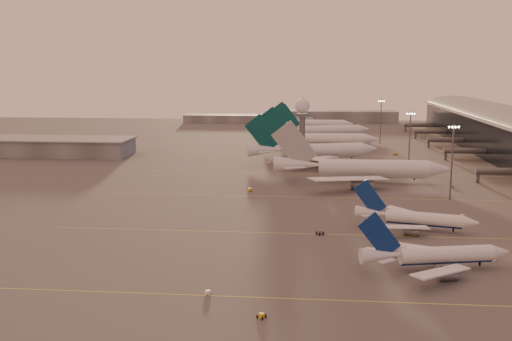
{
  "coord_description": "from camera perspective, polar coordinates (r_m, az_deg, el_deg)",
  "views": [
    {
      "loc": [
        9.26,
        -142.91,
        43.66
      ],
      "look_at": [
        -9.59,
        58.06,
        8.26
      ],
      "focal_mm": 42.0,
      "sensor_mm": 36.0,
      "label": 1
    }
  ],
  "objects": [
    {
      "name": "greentail_a",
      "position": [
        275.19,
        5.5,
        1.61
      ],
      "size": [
        60.92,
        48.55,
        22.64
      ],
      "color": "white",
      "rests_on": "ground"
    },
    {
      "name": "radar_tower",
      "position": [
        263.93,
        4.43,
        4.98
      ],
      "size": [
        6.4,
        6.4,
        31.1
      ],
      "color": "#56585D",
      "rests_on": "ground"
    },
    {
      "name": "mast_c",
      "position": [
        257.91,
        14.43,
        2.97
      ],
      "size": [
        3.6,
        0.56,
        25.0
      ],
      "color": "#56585D",
      "rests_on": "ground"
    },
    {
      "name": "widebody_white",
      "position": [
        229.21,
        10.0,
        -0.15
      ],
      "size": [
        66.8,
        53.54,
        23.5
      ],
      "color": "white",
      "rests_on": "ground"
    },
    {
      "name": "distant_horizon",
      "position": [
        469.79,
        4.55,
        5.06
      ],
      "size": [
        165.0,
        37.5,
        9.0
      ],
      "color": "slate",
      "rests_on": "ground"
    },
    {
      "name": "gsv_tug_hangar",
      "position": [
        304.79,
        13.13,
        1.55
      ],
      "size": [
        3.96,
        2.71,
        1.05
      ],
      "color": "gold",
      "rests_on": "ground"
    },
    {
      "name": "ground",
      "position": [
        149.72,
        1.59,
        -7.01
      ],
      "size": [
        700.0,
        700.0,
        0.0
      ],
      "primitive_type": "plane",
      "color": "#504E4E",
      "rests_on": "ground"
    },
    {
      "name": "taxiway_markings",
      "position": [
        204.7,
        11.06,
        -2.55
      ],
      "size": [
        180.0,
        185.25,
        0.02
      ],
      "color": "#DDD14E",
      "rests_on": "ground"
    },
    {
      "name": "gsv_catering_a",
      "position": [
        146.74,
        21.76,
        -7.37
      ],
      "size": [
        4.72,
        3.29,
        3.55
      ],
      "color": "white",
      "rests_on": "ground"
    },
    {
      "name": "gsv_catering_b",
      "position": [
        227.98,
        18.27,
        -1.11
      ],
      "size": [
        4.94,
        2.87,
        3.81
      ],
      "color": "#5D6063",
      "rests_on": "ground"
    },
    {
      "name": "greentail_b",
      "position": [
        318.32,
        6.12,
        2.73
      ],
      "size": [
        62.48,
        50.39,
        22.68
      ],
      "color": "white",
      "rests_on": "ground"
    },
    {
      "name": "gsv_truck_b",
      "position": [
        184.58,
        19.14,
        -3.96
      ],
      "size": [
        5.4,
        3.27,
        2.05
      ],
      "color": "white",
      "rests_on": "ground"
    },
    {
      "name": "mast_d",
      "position": [
        346.39,
        11.8,
        4.78
      ],
      "size": [
        3.6,
        0.56,
        25.0
      ],
      "color": "#56585D",
      "rests_on": "ground"
    },
    {
      "name": "greentail_c",
      "position": [
        364.08,
        6.44,
        3.61
      ],
      "size": [
        58.0,
        46.12,
        21.78
      ],
      "color": "white",
      "rests_on": "ground"
    },
    {
      "name": "gsv_truck_c",
      "position": [
        210.84,
        -0.53,
        -1.65
      ],
      "size": [
        5.18,
        6.32,
        2.47
      ],
      "color": "gold",
      "rests_on": "ground"
    },
    {
      "name": "gsv_tug_mid",
      "position": [
        158.26,
        6.11,
        -5.92
      ],
      "size": [
        3.99,
        4.25,
        1.05
      ],
      "color": "#5D6063",
      "rests_on": "ground"
    },
    {
      "name": "gsv_truck_d",
      "position": [
        269.87,
        1.21,
        0.9
      ],
      "size": [
        2.66,
        6.07,
        2.38
      ],
      "color": "white",
      "rests_on": "ground"
    },
    {
      "name": "mast_b",
      "position": [
        205.32,
        18.17,
        1.07
      ],
      "size": [
        3.6,
        0.56,
        25.0
      ],
      "color": "#56585D",
      "rests_on": "ground"
    },
    {
      "name": "gsv_tug_near",
      "position": [
        107.8,
        0.53,
        -13.69
      ],
      "size": [
        3.03,
        3.5,
        0.86
      ],
      "color": "gold",
      "rests_on": "ground"
    },
    {
      "name": "narrowbody_near",
      "position": [
        136.27,
        16.72,
        -7.97
      ],
      "size": [
        34.0,
        26.84,
        13.46
      ],
      "color": "white",
      "rests_on": "ground"
    },
    {
      "name": "greentail_d",
      "position": [
        411.65,
        5.54,
        4.3
      ],
      "size": [
        54.27,
        43.8,
        19.71
      ],
      "color": "white",
      "rests_on": "ground"
    },
    {
      "name": "narrowbody_mid",
      "position": [
        167.29,
        14.91,
        -4.59
      ],
      "size": [
        32.52,
        25.62,
        12.97
      ],
      "color": "white",
      "rests_on": "ground"
    },
    {
      "name": "gsv_truck_a",
      "position": [
        118.15,
        -4.45,
        -11.27
      ],
      "size": [
        4.7,
        4.17,
        1.88
      ],
      "color": "white",
      "rests_on": "ground"
    },
    {
      "name": "hangar",
      "position": [
        313.52,
        -19.05,
        2.19
      ],
      "size": [
        82.0,
        27.0,
        8.5
      ],
      "color": "slate",
      "rests_on": "ground"
    }
  ]
}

